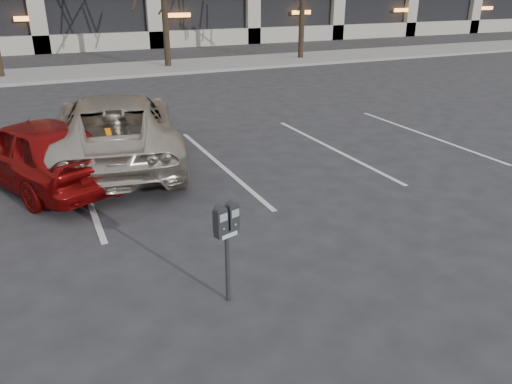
% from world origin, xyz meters
% --- Properties ---
extents(ground, '(140.00, 140.00, 0.00)m').
position_xyz_m(ground, '(0.00, 0.00, 0.00)').
color(ground, '#28282B').
rests_on(ground, ground).
extents(sidewalk, '(80.00, 4.00, 0.12)m').
position_xyz_m(sidewalk, '(0.00, 16.00, 0.06)').
color(sidewalk, gray).
rests_on(sidewalk, ground).
extents(stall_lines, '(16.90, 5.20, 0.00)m').
position_xyz_m(stall_lines, '(-1.40, 2.30, 0.01)').
color(stall_lines, silver).
rests_on(stall_lines, ground).
extents(parking_meter, '(0.34, 0.21, 1.25)m').
position_xyz_m(parking_meter, '(-0.26, -2.36, 0.96)').
color(parking_meter, black).
rests_on(parking_meter, ground).
extents(suv_silver, '(3.33, 5.70, 1.50)m').
position_xyz_m(suv_silver, '(-0.52, 3.42, 0.74)').
color(suv_silver, beige).
rests_on(suv_silver, ground).
extents(car_red, '(3.08, 4.23, 1.34)m').
position_xyz_m(car_red, '(-2.09, 2.62, 0.67)').
color(car_red, maroon).
rests_on(car_red, ground).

